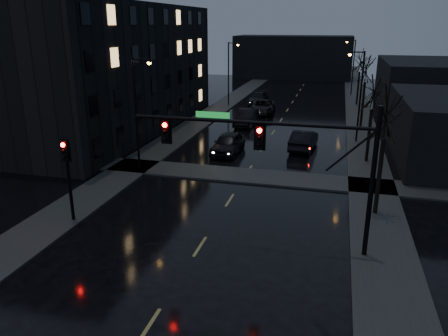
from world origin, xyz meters
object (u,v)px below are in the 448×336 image
Objects in this scene: oncoming_car_a at (228,143)px; lead_car at (304,140)px; oncoming_car_b at (246,117)px; oncoming_car_c at (263,107)px; oncoming_car_d at (258,98)px.

lead_car is (5.93, 2.80, -0.03)m from oncoming_car_a.
oncoming_car_b is 1.03× the size of lead_car.
oncoming_car_b is 10.21m from lead_car.
lead_car is (5.99, -14.48, 0.01)m from oncoming_car_c.
oncoming_car_b is at bearing -85.81° from oncoming_car_d.
oncoming_car_a reaches higher than oncoming_car_c.
oncoming_car_b is at bearing -99.85° from oncoming_car_c.
oncoming_car_d is (-1.80, 23.74, -0.08)m from oncoming_car_a.
oncoming_car_a is 23.81m from oncoming_car_d.
oncoming_car_a is at bearing -94.44° from oncoming_car_c.
oncoming_car_a is 0.94× the size of oncoming_car_d.
oncoming_car_b is 0.96× the size of oncoming_car_d.
oncoming_car_a is 0.85× the size of oncoming_car_c.
oncoming_car_d is (-1.74, 6.46, -0.04)m from oncoming_car_c.
oncoming_car_d is at bearing 96.96° from oncoming_car_a.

